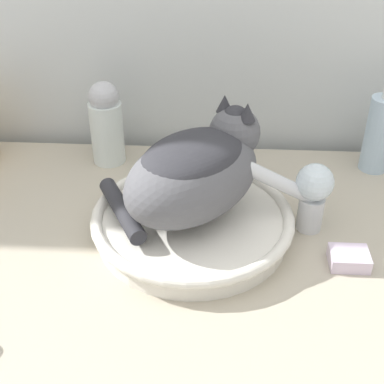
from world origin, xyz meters
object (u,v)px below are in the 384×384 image
(soap_bar, at_px, (349,258))
(lotion_bottle_white, at_px, (106,123))
(cat, at_px, (196,169))
(faucet, at_px, (308,191))
(soap_pump_bottle, at_px, (380,133))

(soap_bar, bearing_deg, lotion_bottle_white, 145.47)
(cat, xyz_separation_m, lotion_bottle_white, (-0.19, 0.23, -0.04))
(cat, distance_m, faucet, 0.19)
(lotion_bottle_white, bearing_deg, soap_pump_bottle, 0.00)
(cat, distance_m, lotion_bottle_white, 0.31)
(soap_bar, bearing_deg, faucet, 123.86)
(lotion_bottle_white, distance_m, soap_pump_bottle, 0.55)
(soap_pump_bottle, height_order, soap_bar, soap_pump_bottle)
(cat, height_order, soap_bar, cat)
(cat, distance_m, soap_pump_bottle, 0.43)
(soap_pump_bottle, bearing_deg, faucet, -128.07)
(cat, distance_m, soap_bar, 0.28)
(faucet, bearing_deg, soap_bar, 115.40)
(lotion_bottle_white, xyz_separation_m, soap_pump_bottle, (0.55, 0.00, -0.01))
(faucet, xyz_separation_m, lotion_bottle_white, (-0.38, 0.21, 0.01))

